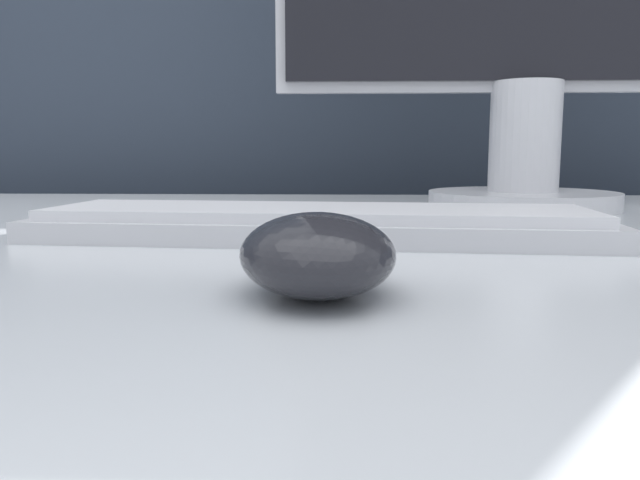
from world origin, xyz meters
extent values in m
cube|color=#333D4C|center=(0.00, 0.71, 0.65)|extent=(5.00, 0.03, 1.29)
ellipsoid|color=#232328|center=(0.01, -0.11, 0.80)|extent=(0.08, 0.11, 0.04)
cube|color=silver|center=(0.00, 0.08, 0.78)|extent=(0.44, 0.16, 0.02)
cube|color=silver|center=(0.00, 0.08, 0.80)|extent=(0.42, 0.14, 0.01)
cylinder|color=silver|center=(0.23, 0.35, 0.79)|extent=(0.22, 0.22, 0.02)
cylinder|color=silver|center=(0.23, 0.35, 0.86)|extent=(0.08, 0.08, 0.13)
camera|label=1|loc=(0.02, -0.40, 0.84)|focal=35.00mm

